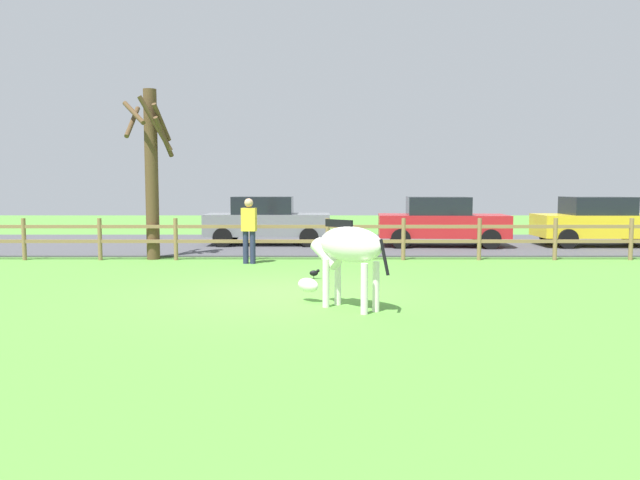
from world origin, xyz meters
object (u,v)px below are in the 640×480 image
Objects in this scene: bare_tree at (153,168)px; crow_on_grass at (316,273)px; parked_car_grey at (268,220)px; parked_car_red at (443,221)px; visitor_near_fence at (250,228)px; zebra at (348,251)px; parked_car_yellow at (602,221)px.

crow_on_grass is (4.32, -3.49, -2.30)m from bare_tree.
bare_tree is 1.12× the size of parked_car_grey.
bare_tree is at bearing -126.36° from parked_car_grey.
parked_car_red is (3.95, 6.61, 0.72)m from crow_on_grass.
parked_car_grey is (-1.61, 7.17, 0.72)m from crow_on_grass.
parked_car_grey is 2.44× the size of visitor_near_fence.
zebra is 10.56m from parked_car_grey.
bare_tree reaches higher than parked_car_yellow.
zebra reaches higher than crow_on_grass.
parked_car_yellow is 5.04m from parked_car_red.
visitor_near_fence reaches higher than zebra.
parked_car_red is (-5.04, -0.03, 0.00)m from parked_car_yellow.
zebra is 0.38× the size of parked_car_grey.
parked_car_yellow is (8.45, 9.80, -0.08)m from zebra.
bare_tree is 1.11× the size of parked_car_yellow.
parked_car_red is at bearing 20.68° from bare_tree.
crow_on_grass is 11.19m from parked_car_yellow.
zebra is 7.08× the size of crow_on_grass.
visitor_near_fence reaches higher than parked_car_red.
zebra is (4.86, -6.66, -1.50)m from bare_tree.
crow_on_grass is 3.16m from visitor_near_fence.
zebra is 6.14m from visitor_near_fence.
bare_tree is 8.38m from zebra.
zebra is at bearing -78.25° from parked_car_grey.
zebra is 0.37× the size of parked_car_red.
parked_car_grey is at bearing 89.38° from visitor_near_fence.
parked_car_yellow is 0.98× the size of parked_car_red.
parked_car_yellow and parked_car_grey have the same top height.
parked_car_red is at bearing 70.78° from zebra.
parked_car_red reaches higher than zebra.
parked_car_grey is at bearing 101.75° from zebra.
bare_tree is at bearing 126.16° from zebra.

